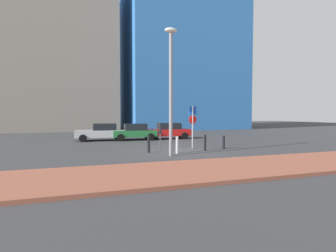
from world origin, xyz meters
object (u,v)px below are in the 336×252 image
object	(u,v)px
parking_meter	(160,136)
traffic_bollard_near	(149,144)
traffic_bollard_far	(224,142)
traffic_bollard_edge	(177,145)
parked_car_red	(168,131)
parking_sign_post	(193,122)
parked_car_silver	(102,132)
traffic_bollard_mid	(205,143)
parked_car_green	(135,132)
street_lamp	(171,81)

from	to	relation	value
parking_meter	traffic_bollard_near	xyz separation A→B (m)	(-1.21, -1.56, -0.35)
traffic_bollard_far	traffic_bollard_edge	world-z (taller)	traffic_bollard_edge
traffic_bollard_edge	parked_car_red	bearing A→B (deg)	75.41
parking_sign_post	parking_meter	world-z (taller)	parking_sign_post
parked_car_silver	parked_car_red	size ratio (longest dim) A/B	1.02
traffic_bollard_mid	traffic_bollard_edge	bearing A→B (deg)	-164.89
parked_car_green	parking_sign_post	xyz separation A→B (m)	(2.64, -7.12, 1.07)
parked_car_silver	traffic_bollard_near	distance (m)	8.62
street_lamp	traffic_bollard_far	bearing A→B (deg)	22.60
parked_car_green	traffic_bollard_near	bearing A→B (deg)	-94.88
traffic_bollard_edge	traffic_bollard_near	bearing A→B (deg)	149.03
parking_meter	traffic_bollard_mid	bearing A→B (deg)	-37.92
parking_sign_post	parking_meter	distance (m)	2.43
parked_car_green	street_lamp	bearing A→B (deg)	-88.89
traffic_bollard_near	traffic_bollard_far	size ratio (longest dim) A/B	1.16
parked_car_silver	street_lamp	bearing A→B (deg)	-72.70
parked_car_silver	parked_car_green	world-z (taller)	parked_car_silver
parked_car_red	street_lamp	size ratio (longest dim) A/B	0.61
parked_car_green	traffic_bollard_near	distance (m)	8.04
parking_sign_post	street_lamp	world-z (taller)	street_lamp
street_lamp	traffic_bollard_mid	world-z (taller)	street_lamp
parked_car_silver	traffic_bollard_far	world-z (taller)	parked_car_silver
parking_meter	traffic_bollard_mid	size ratio (longest dim) A/B	1.26
parked_car_silver	traffic_bollard_far	bearing A→B (deg)	-47.00
traffic_bollard_mid	traffic_bollard_edge	distance (m)	2.20
traffic_bollard_near	parked_car_red	bearing A→B (deg)	64.30
parked_car_red	parking_sign_post	world-z (taller)	parking_sign_post
traffic_bollard_near	parked_car_silver	bearing A→B (deg)	105.04
parked_car_red	traffic_bollard_mid	bearing A→B (deg)	-91.35
parking_meter	traffic_bollard_near	world-z (taller)	parking_meter
street_lamp	parking_sign_post	bearing A→B (deg)	46.09
parked_car_silver	parked_car_green	bearing A→B (deg)	-6.18
parking_sign_post	traffic_bollard_edge	xyz separation A→B (m)	(-1.79, -1.80, -1.32)
traffic_bollard_edge	parking_meter	bearing A→B (deg)	97.44
traffic_bollard_mid	parking_meter	bearing A→B (deg)	142.08
street_lamp	traffic_bollard_edge	distance (m)	3.81
parking_meter	traffic_bollard_mid	xyz separation A→B (m)	(2.45, -1.91, -0.34)
parking_meter	traffic_bollard_near	bearing A→B (deg)	-127.63
traffic_bollard_far	parked_car_silver	bearing A→B (deg)	133.00
parked_car_green	parking_meter	bearing A→B (deg)	-85.37
parked_car_green	traffic_bollard_mid	world-z (taller)	parked_car_green
parking_meter	traffic_bollard_edge	distance (m)	2.53
parked_car_red	traffic_bollard_far	bearing A→B (deg)	-79.22
parked_car_red	parking_sign_post	distance (m)	7.21
parking_sign_post	traffic_bollard_edge	size ratio (longest dim) A/B	2.85
parking_meter	parked_car_green	bearing A→B (deg)	94.63
parked_car_red	traffic_bollard_edge	world-z (taller)	parked_car_red
parked_car_silver	traffic_bollard_edge	xyz separation A→B (m)	(3.77, -9.24, -0.26)
parked_car_red	traffic_bollard_near	distance (m)	8.88
parking_sign_post	parked_car_silver	bearing A→B (deg)	126.77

